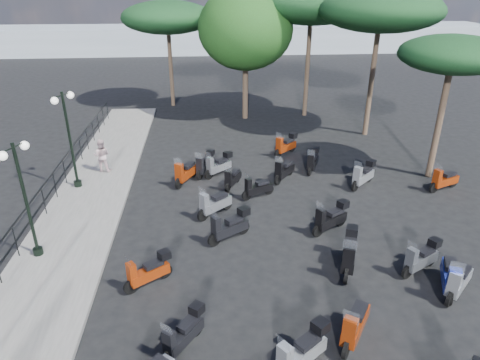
{
  "coord_description": "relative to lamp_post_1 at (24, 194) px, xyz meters",
  "views": [
    {
      "loc": [
        -1.7,
        -11.26,
        8.21
      ],
      "look_at": [
        -0.4,
        3.62,
        1.2
      ],
      "focal_mm": 32.0,
      "sensor_mm": 36.0,
      "label": 1
    }
  ],
  "objects": [
    {
      "name": "ground",
      "position": [
        7.21,
        -0.78,
        -2.34
      ],
      "size": [
        120.0,
        120.0,
        0.0
      ],
      "primitive_type": "plane",
      "color": "black",
      "rests_on": "ground"
    },
    {
      "name": "scooter_23",
      "position": [
        9.64,
        8.28,
        -1.83
      ],
      "size": [
        1.35,
        1.27,
        1.34
      ],
      "rotation": [
        0.0,
        0.0,
        2.31
      ],
      "color": "black",
      "rests_on": "ground"
    },
    {
      "name": "pine_0",
      "position": [
        12.2,
        15.23,
        4.53
      ],
      "size": [
        6.87,
        6.87,
        8.09
      ],
      "color": "#38281E",
      "rests_on": "ground"
    },
    {
      "name": "pedestrian_far",
      "position": [
        0.77,
        6.62,
        -1.41
      ],
      "size": [
        0.79,
        0.64,
        1.55
      ],
      "primitive_type": "imported",
      "rotation": [
        0.0,
        0.0,
        3.06
      ],
      "color": "#C6A6AB",
      "rests_on": "sidewalk"
    },
    {
      "name": "scooter_10",
      "position": [
        4.6,
        5.28,
        -1.84
      ],
      "size": [
        1.01,
        1.63,
        1.43
      ],
      "rotation": [
        0.0,
        0.0,
        2.64
      ],
      "color": "black",
      "rests_on": "ground"
    },
    {
      "name": "sidewalk",
      "position": [
        0.71,
        2.22,
        -2.26
      ],
      "size": [
        3.0,
        30.0,
        0.15
      ],
      "primitive_type": "cube",
      "color": "#5F5D5A",
      "rests_on": "ground"
    },
    {
      "name": "broadleaf_tree",
      "position": [
        8.19,
        14.92,
        3.2
      ],
      "size": [
        5.75,
        5.75,
        7.99
      ],
      "color": "#38281E",
      "rests_on": "ground"
    },
    {
      "name": "scooter_15",
      "position": [
        9.87,
        0.82,
        -1.83
      ],
      "size": [
        1.51,
        1.06,
        1.35
      ],
      "rotation": [
        0.0,
        0.0,
        2.14
      ],
      "color": "black",
      "rests_on": "ground"
    },
    {
      "name": "scooter_17",
      "position": [
        8.98,
        5.21,
        -1.87
      ],
      "size": [
        1.12,
        1.42,
        1.35
      ],
      "rotation": [
        0.0,
        0.0,
        2.49
      ],
      "color": "black",
      "rests_on": "ground"
    },
    {
      "name": "scooter_11",
      "position": [
        6.63,
        4.65,
        -1.92
      ],
      "size": [
        0.83,
        1.4,
        1.21
      ],
      "rotation": [
        0.0,
        0.0,
        2.67
      ],
      "color": "black",
      "rests_on": "ground"
    },
    {
      "name": "scooter_2",
      "position": [
        3.72,
        -1.68,
        -1.86
      ],
      "size": [
        1.37,
        1.03,
        1.26
      ],
      "rotation": [
        0.0,
        0.0,
        2.18
      ],
      "color": "black",
      "rests_on": "ground"
    },
    {
      "name": "scooter_20",
      "position": [
        11.98,
        -1.75,
        -1.85
      ],
      "size": [
        1.48,
        0.95,
        1.29
      ],
      "rotation": [
        0.0,
        0.0,
        2.07
      ],
      "color": "black",
      "rests_on": "ground"
    },
    {
      "name": "pine_2",
      "position": [
        3.33,
        18.41,
        3.61
      ],
      "size": [
        6.12,
        6.12,
        7.03
      ],
      "color": "#38281E",
      "rests_on": "ground"
    },
    {
      "name": "scooter_25",
      "position": [
        12.5,
        -2.91,
        -1.87
      ],
      "size": [
        1.32,
        1.24,
        1.36
      ],
      "rotation": [
        0.0,
        0.0,
        2.32
      ],
      "color": "black",
      "rests_on": "ground"
    },
    {
      "name": "scooter_28",
      "position": [
        12.3,
        4.3,
        -1.82
      ],
      "size": [
        1.38,
        1.3,
        1.37
      ],
      "rotation": [
        0.0,
        0.0,
        2.32
      ],
      "color": "black",
      "rests_on": "ground"
    },
    {
      "name": "scooter_14",
      "position": [
        9.01,
        -4.32,
        -1.85
      ],
      "size": [
        1.12,
        1.53,
        1.42
      ],
      "rotation": [
        0.0,
        0.0,
        2.54
      ],
      "color": "black",
      "rests_on": "ground"
    },
    {
      "name": "scooter_3",
      "position": [
        5.77,
        2.3,
        -1.86
      ],
      "size": [
        1.4,
        1.21,
        1.39
      ],
      "rotation": [
        0.0,
        0.0,
        2.28
      ],
      "color": "black",
      "rests_on": "ground"
    },
    {
      "name": "pine_1",
      "position": [
        14.86,
        11.05,
        4.42
      ],
      "size": [
        6.44,
        6.44,
        7.91
      ],
      "color": "#38281E",
      "rests_on": "ground"
    },
    {
      "name": "scooter_13",
      "position": [
        7.52,
        -5.06,
        -1.81
      ],
      "size": [
        1.5,
        1.18,
        1.39
      ],
      "rotation": [
        0.0,
        0.0,
        2.2
      ],
      "color": "black",
      "rests_on": "ground"
    },
    {
      "name": "scooter_5",
      "position": [
        5.48,
        6.13,
        -1.84
      ],
      "size": [
        0.92,
        1.54,
        1.32
      ],
      "rotation": [
        0.0,
        0.0,
        2.69
      ],
      "color": "black",
      "rests_on": "ground"
    },
    {
      "name": "pine_3",
      "position": [
        15.71,
        5.05,
        3.09
      ],
      "size": [
        4.41,
        4.41,
        6.24
      ],
      "color": "#38281E",
      "rests_on": "ground"
    },
    {
      "name": "distant_hills",
      "position": [
        7.21,
        44.22,
        -0.84
      ],
      "size": [
        70.0,
        8.0,
        3.0
      ],
      "primitive_type": "cube",
      "color": "gray",
      "rests_on": "ground"
    },
    {
      "name": "scooter_9",
      "position": [
        6.24,
        0.56,
        -1.82
      ],
      "size": [
        1.54,
        1.1,
        1.38
      ],
      "rotation": [
        0.0,
        0.0,
        2.14
      ],
      "color": "black",
      "rests_on": "ground"
    },
    {
      "name": "scooter_22",
      "position": [
        10.52,
        6.14,
        -1.86
      ],
      "size": [
        0.87,
        1.49,
        1.27
      ],
      "rotation": [
        0.0,
        0.0,
        2.71
      ],
      "color": "black",
      "rests_on": "ground"
    },
    {
      "name": "scooter_21",
      "position": [
        9.81,
        -1.43,
        -1.77
      ],
      "size": [
        0.95,
        1.78,
        1.49
      ],
      "rotation": [
        0.0,
        0.0,
        2.76
      ],
      "color": "black",
      "rests_on": "ground"
    },
    {
      "name": "scooter_16",
      "position": [
        7.59,
        3.64,
        -1.92
      ],
      "size": [
        1.42,
        0.78,
        1.2
      ],
      "rotation": [
        0.0,
        0.0,
        1.99
      ],
      "color": "black",
      "rests_on": "ground"
    },
    {
      "name": "scooter_27",
      "position": [
        15.61,
        3.62,
        -1.88
      ],
      "size": [
        1.59,
        0.83,
        1.33
      ],
      "rotation": [
        0.0,
        0.0,
        1.96
      ],
      "color": "black",
      "rests_on": "ground"
    },
    {
      "name": "scooter_4",
      "position": [
        6.1,
        6.0,
        -1.84
      ],
      "size": [
        1.34,
        1.21,
        1.31
      ],
      "rotation": [
        0.0,
        0.0,
        2.29
      ],
      "color": "black",
      "rests_on": "ground"
    },
    {
      "name": "lamp_post_2",
      "position": [
        -0.01,
        5.07,
        0.16
      ],
      "size": [
        0.66,
        1.14,
        4.11
      ],
      "rotation": [
        0.0,
        0.0,
        -0.41
      ],
      "color": "black",
      "rests_on": "sidewalk"
    },
    {
      "name": "lamp_post_1",
      "position": [
        0.0,
        0.0,
        0.0
      ],
      "size": [
        0.57,
        1.08,
        3.84
      ],
      "rotation": [
        0.0,
        0.0,
        -0.36
      ],
      "color": "black",
      "rests_on": "sidewalk"
    },
    {
      "name": "scooter_26",
      "position": [
        12.37,
        -2.69,
        -1.85
      ],
      "size": [
        0.93,
        1.66,
        1.41
      ],
      "rotation": [
        0.0,
        0.0,
        2.71
      ],
      "color": "black",
      "rests_on": "ground"
    },
    {
      "name": "railing",
      "position": [
        -0.59,
        2.02,
        -1.44
      ],
      "size": [
        0.04,
        26.04,
        1.1
      ],
      "color": "black",
      "rests_on": "sidewalk"
    },
    {
      "name": "scooter_8",
      "position": [
        4.82,
        -4.2,
        -1.87
      ],
      "size": [
        1.06,
        1.34,
        1.24
      ],
      "rotation": [
        0.0,
        0.0,
        2.51
      ],
      "color": "black",
      "rests_on": "ground"
    }
  ]
}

